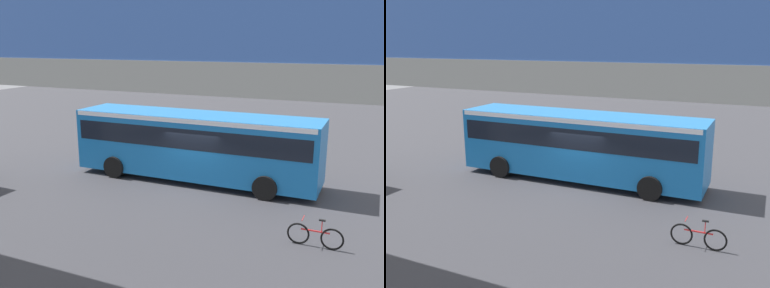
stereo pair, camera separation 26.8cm
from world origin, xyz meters
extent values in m
plane|color=#38383D|center=(0.00, 0.00, 0.00)|extent=(80.00, 80.00, 0.00)
cube|color=#196BB7|center=(0.38, -0.86, 1.72)|extent=(11.50, 2.55, 2.86)
cube|color=black|center=(0.38, -0.86, 2.23)|extent=(11.04, 2.59, 0.90)
cube|color=white|center=(0.38, -0.86, 3.03)|extent=(11.27, 2.58, 0.20)
cube|color=black|center=(6.14, -0.86, 2.06)|extent=(0.04, 2.24, 1.20)
cylinder|color=black|center=(4.06, 0.41, 0.52)|extent=(1.04, 0.30, 1.04)
cylinder|color=black|center=(4.06, -2.14, 0.52)|extent=(1.04, 0.30, 1.04)
cylinder|color=black|center=(-3.30, 0.41, 0.52)|extent=(1.04, 0.30, 1.04)
cylinder|color=black|center=(-3.30, -2.14, 0.52)|extent=(1.04, 0.30, 1.04)
torus|color=black|center=(-5.28, 3.82, 0.36)|extent=(0.72, 0.06, 0.72)
torus|color=black|center=(-6.33, 3.82, 0.36)|extent=(0.72, 0.06, 0.72)
cube|color=red|center=(-5.81, 3.82, 0.54)|extent=(0.89, 0.04, 0.04)
cylinder|color=red|center=(-6.00, 3.82, 0.74)|extent=(0.03, 0.03, 0.40)
cube|color=black|center=(-6.00, 3.82, 0.94)|extent=(0.20, 0.08, 0.04)
cylinder|color=red|center=(-5.41, 3.82, 0.91)|extent=(0.02, 0.44, 0.02)
cylinder|color=slate|center=(4.01, -3.23, 1.40)|extent=(0.08, 0.08, 2.80)
cube|color=blue|center=(4.01, -3.23, 2.50)|extent=(0.04, 0.60, 0.60)
cube|color=silver|center=(-4.00, -2.01, 0.00)|extent=(2.00, 0.20, 0.01)
cube|color=silver|center=(0.00, -2.01, 0.00)|extent=(2.00, 0.20, 0.01)
cube|color=silver|center=(4.00, -2.01, 0.00)|extent=(2.00, 0.20, 0.01)
cube|color=gray|center=(0.00, 9.62, 5.84)|extent=(26.22, 2.60, 0.50)
cube|color=#3359A5|center=(0.00, 8.37, 6.64)|extent=(26.22, 0.08, 1.10)
camera|label=1|loc=(-7.29, 16.75, 6.38)|focal=39.80mm
camera|label=2|loc=(-7.53, 16.64, 6.38)|focal=39.80mm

